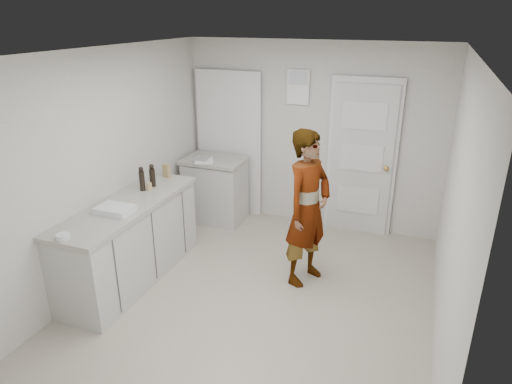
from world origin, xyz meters
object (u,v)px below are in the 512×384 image
at_px(oil_cruet_a, 152,176).
at_px(oil_cruet_b, 142,179).
at_px(person, 308,209).
at_px(cake_mix_box, 166,171).
at_px(egg_bowl, 63,237).
at_px(baking_dish, 115,210).
at_px(spice_jar, 149,187).

height_order(oil_cruet_a, oil_cruet_b, oil_cruet_b).
relative_size(person, cake_mix_box, 10.63).
bearing_deg(egg_bowl, person, 40.59).
height_order(oil_cruet_a, baking_dish, oil_cruet_a).
bearing_deg(cake_mix_box, baking_dish, -69.08).
relative_size(spice_jar, oil_cruet_a, 0.32).
bearing_deg(oil_cruet_a, baking_dish, -86.05).
xyz_separation_m(oil_cruet_a, oil_cruet_b, (-0.03, -0.16, 0.01)).
xyz_separation_m(cake_mix_box, oil_cruet_a, (0.02, -0.33, 0.05)).
distance_m(cake_mix_box, oil_cruet_a, 0.33).
bearing_deg(spice_jar, person, 8.61).
distance_m(oil_cruet_a, oil_cruet_b, 0.16).
relative_size(oil_cruet_a, egg_bowl, 2.24).
height_order(cake_mix_box, baking_dish, cake_mix_box).
relative_size(cake_mix_box, oil_cruet_a, 0.60).
height_order(person, baking_dish, person).
bearing_deg(person, baking_dish, 140.07).
bearing_deg(spice_jar, oil_cruet_a, 105.17).
bearing_deg(baking_dish, person, 27.66).
height_order(person, cake_mix_box, person).
xyz_separation_m(person, oil_cruet_b, (-1.86, -0.30, 0.20)).
distance_m(person, oil_cruet_a, 1.84).
height_order(spice_jar, oil_cruet_b, oil_cruet_b).
bearing_deg(oil_cruet_a, cake_mix_box, 92.86).
bearing_deg(oil_cruet_b, person, 9.27).
relative_size(spice_jar, oil_cruet_b, 0.31).
relative_size(person, oil_cruet_a, 6.36).
distance_m(oil_cruet_a, baking_dish, 0.79).
relative_size(person, baking_dish, 4.76).
distance_m(spice_jar, egg_bowl, 1.31).
height_order(spice_jar, egg_bowl, spice_jar).
distance_m(cake_mix_box, oil_cruet_b, 0.49).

